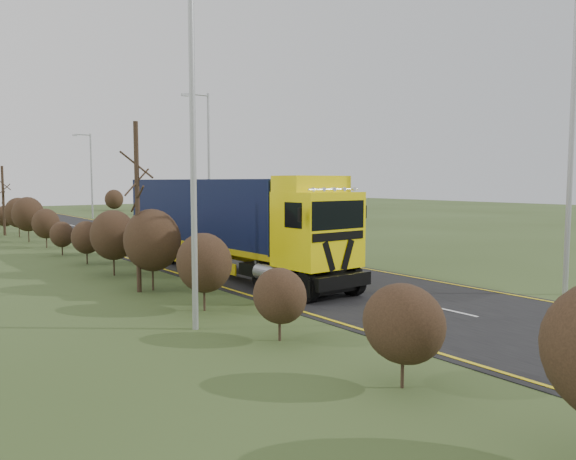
% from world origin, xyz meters
% --- Properties ---
extents(ground, '(160.00, 160.00, 0.00)m').
position_xyz_m(ground, '(0.00, 0.00, 0.00)').
color(ground, '#33451D').
rests_on(ground, ground).
extents(road, '(8.00, 120.00, 0.02)m').
position_xyz_m(road, '(0.00, 10.00, 0.01)').
color(road, black).
rests_on(road, ground).
extents(layby, '(6.00, 18.00, 0.02)m').
position_xyz_m(layby, '(6.50, 20.00, 0.01)').
color(layby, '#2C2A27').
rests_on(layby, ground).
extents(lane_markings, '(7.52, 116.00, 0.01)m').
position_xyz_m(lane_markings, '(0.00, 9.69, 0.03)').
color(lane_markings, yellow).
rests_on(lane_markings, road).
extents(hedgerow, '(2.24, 102.04, 6.05)m').
position_xyz_m(hedgerow, '(-6.00, 7.89, 1.62)').
color(hedgerow, black).
rests_on(hedgerow, ground).
extents(lorry, '(2.93, 14.96, 4.15)m').
position_xyz_m(lorry, '(-1.81, 5.74, 2.35)').
color(lorry, black).
rests_on(lorry, ground).
extents(car_red_hatchback, '(1.77, 3.89, 1.29)m').
position_xyz_m(car_red_hatchback, '(6.58, 16.53, 0.65)').
color(car_red_hatchback, '#951B07').
rests_on(car_red_hatchback, ground).
extents(car_blue_sedan, '(3.21, 4.29, 1.35)m').
position_xyz_m(car_blue_sedan, '(8.32, 20.78, 0.68)').
color(car_blue_sedan, black).
rests_on(car_blue_sedan, ground).
extents(streetlight_near, '(2.18, 0.21, 10.33)m').
position_xyz_m(streetlight_near, '(5.21, -5.28, 5.74)').
color(streetlight_near, '#A5A7AB').
rests_on(streetlight_near, ground).
extents(streetlight_mid, '(2.18, 0.21, 10.30)m').
position_xyz_m(streetlight_mid, '(5.65, 21.53, 5.72)').
color(streetlight_mid, '#A5A7AB').
rests_on(streetlight_mid, ground).
extents(streetlight_far, '(1.91, 0.18, 8.95)m').
position_xyz_m(streetlight_far, '(4.49, 45.37, 4.93)').
color(streetlight_far, '#A5A7AB').
rests_on(streetlight_far, ground).
extents(left_pole, '(0.16, 0.16, 9.62)m').
position_xyz_m(left_pole, '(-7.20, -1.77, 4.81)').
color(left_pole, '#A5A7AB').
rests_on(left_pole, ground).
extents(speed_sign, '(0.66, 0.10, 2.38)m').
position_xyz_m(speed_sign, '(4.26, 15.80, 1.67)').
color(speed_sign, '#A5A7AB').
rests_on(speed_sign, ground).
extents(warning_board, '(0.79, 0.11, 2.06)m').
position_xyz_m(warning_board, '(5.68, 25.57, 1.27)').
color(warning_board, '#A5A7AB').
rests_on(warning_board, ground).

